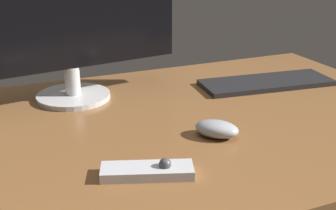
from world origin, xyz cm
name	(u,v)px	position (x,y,z in cm)	size (l,w,h in cm)	color
desk	(161,127)	(0.00, 0.00, 1.00)	(140.00, 84.00, 2.00)	brown
monitor	(67,18)	(-15.37, 24.85, 23.77)	(60.20, 19.68, 39.21)	#BDBDBD
keyboard	(266,83)	(39.37, 14.23, 2.71)	(38.84, 13.56, 1.43)	black
computer_mouse	(217,129)	(8.53, -11.54, 3.80)	(9.77, 6.17, 3.61)	#999EA5
media_remote	(148,171)	(-11.27, -21.63, 3.02)	(17.91, 10.89, 3.42)	#B7B7BC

